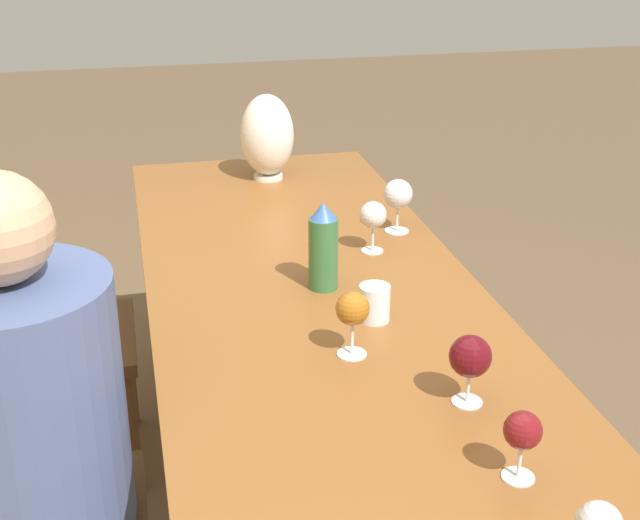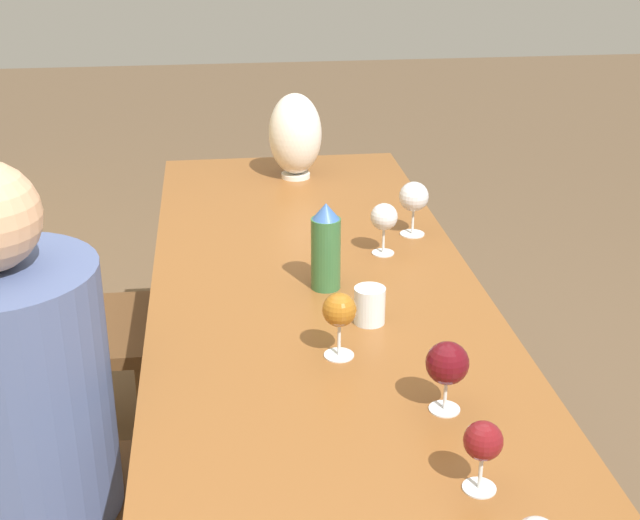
# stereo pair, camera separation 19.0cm
# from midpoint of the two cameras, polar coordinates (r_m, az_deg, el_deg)

# --- Properties ---
(dining_table) EXTENTS (2.47, 0.81, 0.76)m
(dining_table) POSITION_cam_midpoint_polar(r_m,az_deg,el_deg) (2.13, -2.28, -4.90)
(dining_table) COLOR brown
(dining_table) RESTS_ON ground_plane
(water_bottle) EXTENTS (0.07, 0.07, 0.22)m
(water_bottle) POSITION_cam_midpoint_polar(r_m,az_deg,el_deg) (2.15, -2.32, 0.78)
(water_bottle) COLOR #336638
(water_bottle) RESTS_ON dining_table
(water_tumbler) EXTENTS (0.07, 0.07, 0.09)m
(water_tumbler) POSITION_cam_midpoint_polar(r_m,az_deg,el_deg) (2.01, 0.82, -2.83)
(water_tumbler) COLOR silver
(water_tumbler) RESTS_ON dining_table
(vase) EXTENTS (0.18, 0.18, 0.29)m
(vase) POSITION_cam_midpoint_polar(r_m,az_deg,el_deg) (2.97, -5.25, 7.91)
(vase) COLOR silver
(vase) RESTS_ON dining_table
(wine_glass_2) EXTENTS (0.07, 0.07, 0.14)m
(wine_glass_2) POSITION_cam_midpoint_polar(r_m,az_deg,el_deg) (1.84, -0.85, -3.30)
(wine_glass_2) COLOR silver
(wine_glass_2) RESTS_ON dining_table
(wine_glass_3) EXTENTS (0.07, 0.07, 0.14)m
(wine_glass_3) POSITION_cam_midpoint_polar(r_m,az_deg,el_deg) (2.37, 1.13, 2.80)
(wine_glass_3) COLOR silver
(wine_glass_3) RESTS_ON dining_table
(wine_glass_4) EXTENTS (0.08, 0.08, 0.14)m
(wine_glass_4) POSITION_cam_midpoint_polar(r_m,az_deg,el_deg) (1.69, 6.43, -6.29)
(wine_glass_4) COLOR silver
(wine_glass_4) RESTS_ON dining_table
(wine_glass_5) EXTENTS (0.07, 0.07, 0.13)m
(wine_glass_5) POSITION_cam_midpoint_polar(r_m,az_deg,el_deg) (1.50, 9.29, -10.92)
(wine_glass_5) COLOR silver
(wine_glass_5) RESTS_ON dining_table
(wine_glass_7) EXTENTS (0.08, 0.08, 0.15)m
(wine_glass_7) POSITION_cam_midpoint_polar(r_m,az_deg,el_deg) (2.50, 2.85, 4.15)
(wine_glass_7) COLOR silver
(wine_glass_7) RESTS_ON dining_table
(chair_near) EXTENTS (0.44, 0.44, 0.89)m
(chair_near) POSITION_cam_midpoint_polar(r_m,az_deg,el_deg) (2.04, -22.23, -14.99)
(chair_near) COLOR brown
(chair_near) RESTS_ON ground_plane
(chair_far) EXTENTS (0.44, 0.44, 0.89)m
(chair_far) POSITION_cam_midpoint_polar(r_m,az_deg,el_deg) (2.76, -19.84, -4.23)
(chair_far) COLOR brown
(chair_far) RESTS_ON ground_plane
(person_near) EXTENTS (0.40, 0.40, 1.21)m
(person_near) POSITION_cam_midpoint_polar(r_m,az_deg,el_deg) (1.94, -20.42, -11.15)
(person_near) COLOR #2D2D38
(person_near) RESTS_ON ground_plane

